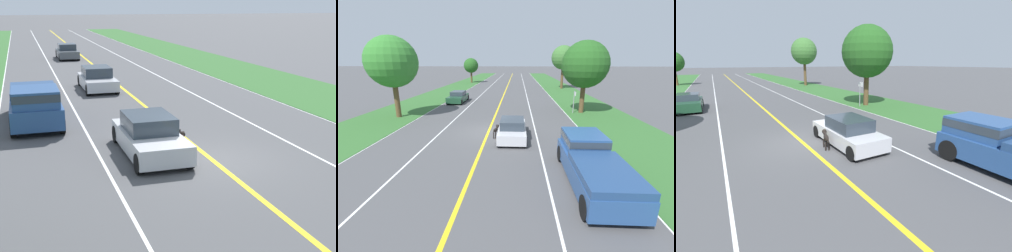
% 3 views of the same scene
% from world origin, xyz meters
% --- Properties ---
extents(ground_plane, '(400.00, 400.00, 0.00)m').
position_xyz_m(ground_plane, '(0.00, 0.00, 0.00)').
color(ground_plane, '#4C4C4F').
extents(centre_divider_line, '(0.18, 160.00, 0.01)m').
position_xyz_m(centre_divider_line, '(0.00, 0.00, 0.00)').
color(centre_divider_line, yellow).
rests_on(centre_divider_line, ground).
extents(lane_dash_same_dir, '(0.10, 160.00, 0.01)m').
position_xyz_m(lane_dash_same_dir, '(3.50, 0.00, 0.00)').
color(lane_dash_same_dir, white).
rests_on(lane_dash_same_dir, ground).
extents(lane_dash_oncoming, '(0.10, 160.00, 0.01)m').
position_xyz_m(lane_dash_oncoming, '(-3.50, 0.00, 0.00)').
color(lane_dash_oncoming, white).
rests_on(lane_dash_oncoming, ground).
extents(ego_car, '(1.84, 4.29, 1.36)m').
position_xyz_m(ego_car, '(1.80, -1.28, 0.63)').
color(ego_car, silver).
rests_on(ego_car, ground).
extents(dog, '(0.40, 1.12, 0.84)m').
position_xyz_m(dog, '(0.68, -1.18, 0.53)').
color(dog, black).
rests_on(dog, ground).
extents(pickup_truck, '(2.08, 5.69, 1.75)m').
position_xyz_m(pickup_truck, '(5.35, -6.83, 0.90)').
color(pickup_truck, '#284C84').
rests_on(pickup_truck, ground).
extents(car_trailing_near, '(1.87, 4.42, 1.36)m').
position_xyz_m(car_trailing_near, '(1.50, -14.19, 0.63)').
color(car_trailing_near, silver).
rests_on(car_trailing_near, ground).
extents(car_trailing_mid, '(1.83, 4.33, 1.38)m').
position_xyz_m(car_trailing_mid, '(1.59, -30.95, 0.64)').
color(car_trailing_mid, '#51565B').
rests_on(car_trailing_mid, ground).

